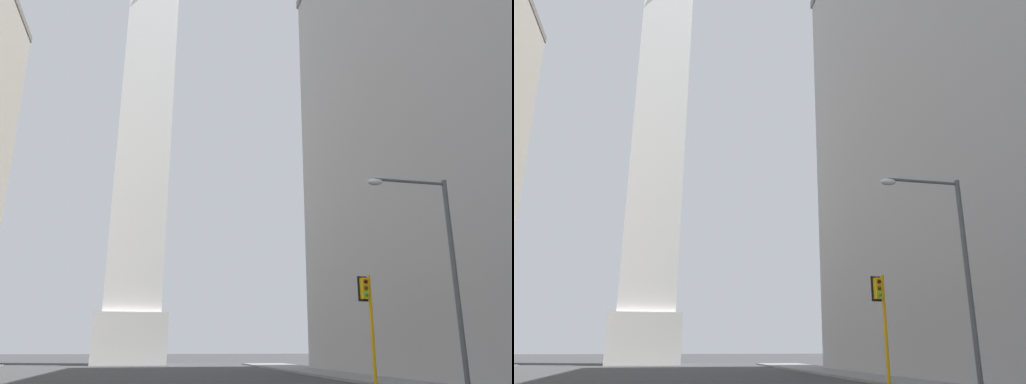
# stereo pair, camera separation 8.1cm
# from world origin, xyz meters

# --- Properties ---
(obelisk) EXTENTS (8.48, 8.48, 61.37)m
(obelisk) POSITION_xyz_m (0.00, 64.59, 29.26)
(obelisk) COLOR silver
(obelisk) RESTS_ON ground_plane
(traffic_light_mid_right) EXTENTS (0.80, 0.52, 5.55)m
(traffic_light_mid_right) POSITION_xyz_m (13.13, 24.65, 3.66)
(traffic_light_mid_right) COLOR orange
(traffic_light_mid_right) RESTS_ON ground_plane
(street_lamp) EXTENTS (3.50, 0.36, 8.46)m
(street_lamp) POSITION_xyz_m (12.99, 17.31, 5.23)
(street_lamp) COLOR #4C4C51
(street_lamp) RESTS_ON ground_plane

